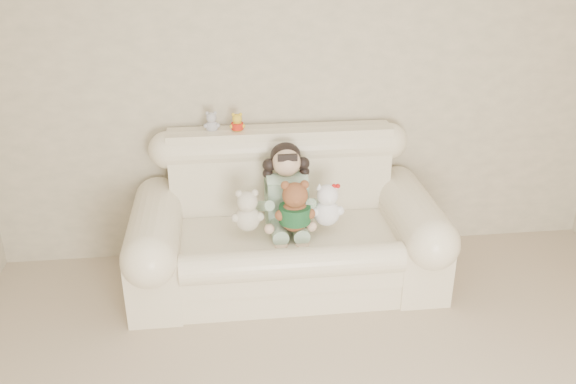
{
  "coord_description": "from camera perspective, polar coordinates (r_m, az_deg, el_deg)",
  "views": [
    {
      "loc": [
        -0.61,
        -1.65,
        2.39
      ],
      "look_at": [
        -0.19,
        1.9,
        0.75
      ],
      "focal_mm": 38.01,
      "sensor_mm": 36.0,
      "label": 1
    }
  ],
  "objects": [
    {
      "name": "white_cat",
      "position": [
        4.0,
        3.68,
        -0.77
      ],
      "size": [
        0.26,
        0.21,
        0.36
      ],
      "primitive_type": null,
      "rotation": [
        0.0,
        0.0,
        -0.19
      ],
      "color": "white",
      "rests_on": "sofa"
    },
    {
      "name": "brown_teddy",
      "position": [
        3.91,
        0.65,
        -0.88
      ],
      "size": [
        0.29,
        0.24,
        0.41
      ],
      "primitive_type": null,
      "rotation": [
        0.0,
        0.0,
        0.14
      ],
      "color": "brown",
      "rests_on": "sofa"
    },
    {
      "name": "wall_back",
      "position": [
        4.34,
        1.64,
        10.1
      ],
      "size": [
        4.5,
        0.0,
        4.5
      ],
      "primitive_type": "plane",
      "rotation": [
        1.57,
        0.0,
        0.0
      ],
      "color": "tan",
      "rests_on": "ground"
    },
    {
      "name": "grey_mini_plush",
      "position": [
        4.23,
        -7.17,
        6.69
      ],
      "size": [
        0.12,
        0.1,
        0.18
      ],
      "primitive_type": null,
      "rotation": [
        0.0,
        0.0,
        0.11
      ],
      "color": "silver",
      "rests_on": "sofa"
    },
    {
      "name": "yellow_mini_bear",
      "position": [
        4.21,
        -4.78,
        6.64
      ],
      "size": [
        0.11,
        0.08,
        0.17
      ],
      "primitive_type": null,
      "rotation": [
        0.0,
        0.0,
        -0.01
      ],
      "color": "yellow",
      "rests_on": "sofa"
    },
    {
      "name": "cream_teddy",
      "position": [
        3.93,
        -3.84,
        -1.37
      ],
      "size": [
        0.22,
        0.17,
        0.34
      ],
      "primitive_type": null,
      "rotation": [
        0.0,
        0.0,
        -0.03
      ],
      "color": "beige",
      "rests_on": "sofa"
    },
    {
      "name": "sofa",
      "position": [
        4.12,
        -0.16,
        -2.39
      ],
      "size": [
        2.1,
        0.95,
        1.03
      ],
      "primitive_type": null,
      "color": "#FFEECD",
      "rests_on": "floor"
    },
    {
      "name": "seated_child",
      "position": [
        4.11,
        -0.16,
        0.64
      ],
      "size": [
        0.39,
        0.46,
        0.6
      ],
      "primitive_type": null,
      "rotation": [
        0.0,
        0.0,
        0.08
      ],
      "color": "#33713F",
      "rests_on": "sofa"
    }
  ]
}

